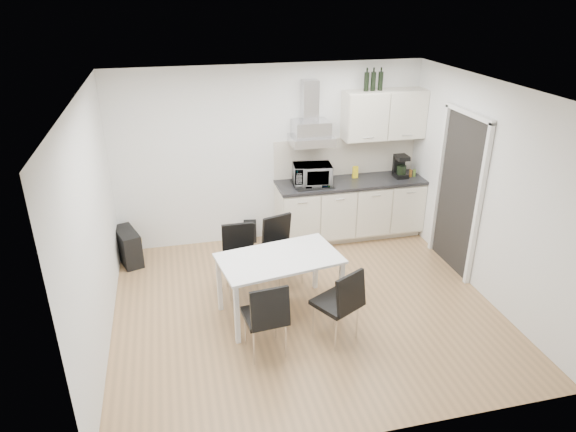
% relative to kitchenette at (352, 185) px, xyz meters
% --- Properties ---
extents(ground, '(4.50, 4.50, 0.00)m').
position_rel_kitchenette_xyz_m(ground, '(-1.19, -1.73, -0.83)').
color(ground, '#A57D4F').
rests_on(ground, ground).
extents(wall_back, '(4.50, 0.10, 2.60)m').
position_rel_kitchenette_xyz_m(wall_back, '(-1.19, 0.27, 0.47)').
color(wall_back, white).
rests_on(wall_back, ground).
extents(wall_front, '(4.50, 0.10, 2.60)m').
position_rel_kitchenette_xyz_m(wall_front, '(-1.19, -3.73, 0.47)').
color(wall_front, white).
rests_on(wall_front, ground).
extents(wall_left, '(0.10, 4.00, 2.60)m').
position_rel_kitchenette_xyz_m(wall_left, '(-3.44, -1.73, 0.47)').
color(wall_left, white).
rests_on(wall_left, ground).
extents(wall_right, '(0.10, 4.00, 2.60)m').
position_rel_kitchenette_xyz_m(wall_right, '(1.06, -1.73, 0.47)').
color(wall_right, white).
rests_on(wall_right, ground).
extents(ceiling, '(4.50, 4.50, 0.00)m').
position_rel_kitchenette_xyz_m(ceiling, '(-1.19, -1.73, 1.77)').
color(ceiling, white).
rests_on(ceiling, wall_back).
extents(doorway, '(0.08, 1.04, 2.10)m').
position_rel_kitchenette_xyz_m(doorway, '(1.02, -1.18, 0.22)').
color(doorway, white).
rests_on(doorway, ground).
extents(kitchenette, '(2.22, 0.64, 2.52)m').
position_rel_kitchenette_xyz_m(kitchenette, '(0.00, 0.00, 0.00)').
color(kitchenette, beige).
rests_on(kitchenette, ground).
extents(dining_table, '(1.47, 0.99, 0.75)m').
position_rel_kitchenette_xyz_m(dining_table, '(-1.51, -1.77, -0.16)').
color(dining_table, white).
rests_on(dining_table, ground).
extents(chair_far_left, '(0.44, 0.50, 0.88)m').
position_rel_kitchenette_xyz_m(chair_far_left, '(-1.87, -1.22, -0.39)').
color(chair_far_left, black).
rests_on(chair_far_left, ground).
extents(chair_far_right, '(0.57, 0.61, 0.88)m').
position_rel_kitchenette_xyz_m(chair_far_right, '(-1.29, -1.10, -0.39)').
color(chair_far_right, black).
rests_on(chair_far_right, ground).
extents(chair_near_left, '(0.49, 0.54, 0.88)m').
position_rel_kitchenette_xyz_m(chair_near_left, '(-1.81, -2.43, -0.39)').
color(chair_near_left, black).
rests_on(chair_near_left, ground).
extents(chair_near_right, '(0.63, 0.65, 0.88)m').
position_rel_kitchenette_xyz_m(chair_near_right, '(-1.02, -2.37, -0.39)').
color(chair_near_right, black).
rests_on(chair_near_right, ground).
extents(guitar_amp, '(0.42, 0.62, 0.48)m').
position_rel_kitchenette_xyz_m(guitar_amp, '(-3.30, -0.08, -0.59)').
color(guitar_amp, black).
rests_on(guitar_amp, ground).
extents(floor_speaker, '(0.21, 0.20, 0.31)m').
position_rel_kitchenette_xyz_m(floor_speaker, '(-1.54, 0.17, -0.67)').
color(floor_speaker, black).
rests_on(floor_speaker, ground).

